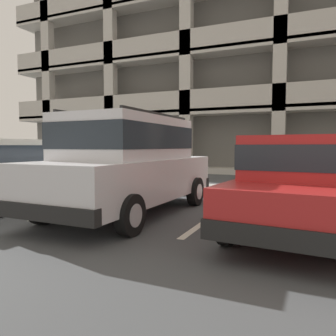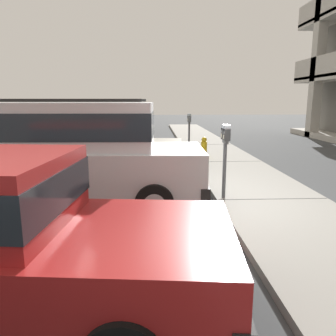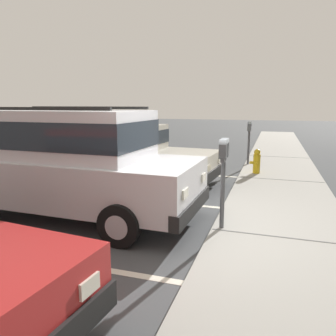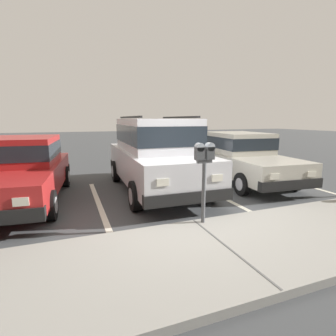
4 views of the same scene
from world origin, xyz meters
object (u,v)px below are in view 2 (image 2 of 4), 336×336
object	(u,v)px
red_sedan	(98,144)
parking_meter_near	(225,144)
parking_meter_far	(189,123)
fire_hydrant	(204,148)
silver_suv	(77,150)

from	to	relation	value
red_sedan	parking_meter_near	xyz separation A→B (m)	(2.91, 2.92, 0.37)
parking_meter_near	parking_meter_far	bearing A→B (deg)	-179.55
red_sedan	fire_hydrant	distance (m)	3.63
silver_suv	parking_meter_far	bearing A→B (deg)	156.67
red_sedan	parking_meter_far	size ratio (longest dim) A/B	3.28
silver_suv	parking_meter_near	world-z (taller)	silver_suv
parking_meter_near	fire_hydrant	world-z (taller)	parking_meter_near
silver_suv	parking_meter_near	xyz separation A→B (m)	(0.03, 2.82, 0.11)
red_sedan	parking_meter_far	distance (m)	4.22
silver_suv	fire_hydrant	world-z (taller)	silver_suv
silver_suv	red_sedan	xyz separation A→B (m)	(-2.88, -0.10, -0.27)
silver_suv	parking_meter_near	distance (m)	2.82
silver_suv	fire_hydrant	xyz separation A→B (m)	(-4.53, 3.11, -0.62)
silver_suv	red_sedan	distance (m)	2.90
fire_hydrant	red_sedan	bearing A→B (deg)	-62.88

